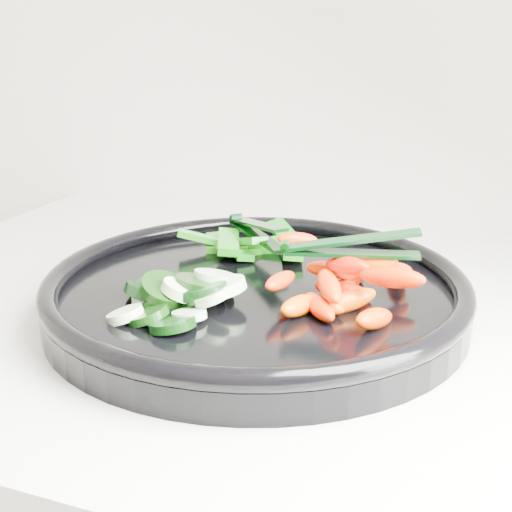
% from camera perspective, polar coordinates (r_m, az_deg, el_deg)
% --- Properties ---
extents(veggie_tray, '(0.40, 0.40, 0.04)m').
position_cam_1_polar(veggie_tray, '(0.63, 0.00, -2.98)').
color(veggie_tray, black).
rests_on(veggie_tray, counter).
extents(cucumber_pile, '(0.11, 0.12, 0.04)m').
position_cam_1_polar(cucumber_pile, '(0.60, -6.40, -3.06)').
color(cucumber_pile, black).
rests_on(cucumber_pile, veggie_tray).
extents(carrot_pile, '(0.15, 0.16, 0.06)m').
position_cam_1_polar(carrot_pile, '(0.60, 7.54, -2.21)').
color(carrot_pile, '#F35800').
rests_on(carrot_pile, veggie_tray).
extents(pepper_pile, '(0.14, 0.11, 0.04)m').
position_cam_1_polar(pepper_pile, '(0.72, -0.69, 0.89)').
color(pepper_pile, '#0D690A').
rests_on(pepper_pile, veggie_tray).
extents(tong_carrot, '(0.11, 0.04, 0.02)m').
position_cam_1_polar(tong_carrot, '(0.59, 7.34, 0.75)').
color(tong_carrot, black).
rests_on(tong_carrot, carrot_pile).
extents(tong_pepper, '(0.09, 0.09, 0.02)m').
position_cam_1_polar(tong_pepper, '(0.71, -0.03, 2.17)').
color(tong_pepper, black).
rests_on(tong_pepper, pepper_pile).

